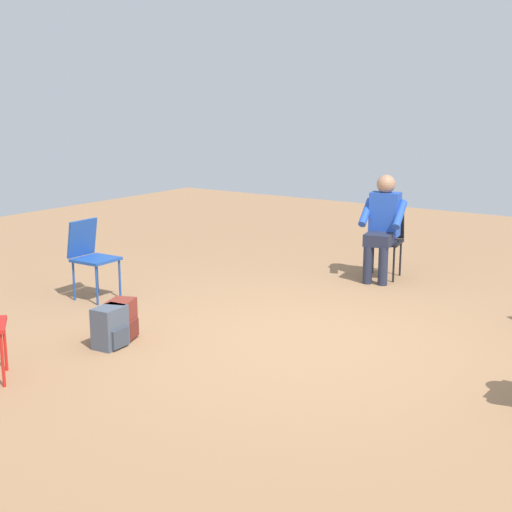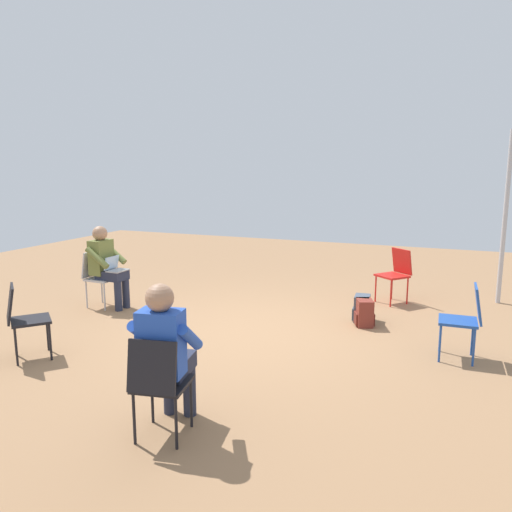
% 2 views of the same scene
% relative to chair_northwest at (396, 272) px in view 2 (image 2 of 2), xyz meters
% --- Properties ---
extents(ground_plane, '(16.11, 16.11, 0.00)m').
position_rel_chair_northwest_xyz_m(ground_plane, '(2.20, -1.62, -0.50)').
color(ground_plane, '#99704C').
extents(chair_northwest, '(0.58, 0.58, 0.85)m').
position_rel_chair_northwest_xyz_m(chair_northwest, '(0.00, 0.00, 0.00)').
color(chair_northwest, red).
rests_on(chair_northwest, ground).
extents(chair_south, '(0.41, 0.45, 0.85)m').
position_rel_chair_northwest_xyz_m(chair_south, '(1.92, -4.17, 0.00)').
color(chair_south, '#B7B7BC').
rests_on(chair_south, ground).
extents(chair_southeast, '(0.59, 0.58, 0.85)m').
position_rel_chair_northwest_xyz_m(chair_southeast, '(3.96, -3.51, 0.00)').
color(chair_southeast, black).
rests_on(chair_southeast, ground).
extents(chair_north, '(0.41, 0.45, 0.85)m').
position_rel_chair_northwest_xyz_m(chair_north, '(2.15, 0.99, 0.00)').
color(chair_north, '#1E4799').
rests_on(chair_north, ground).
extents(chair_east, '(0.50, 0.46, 0.85)m').
position_rel_chair_northwest_xyz_m(chair_east, '(4.83, -1.20, 0.00)').
color(chair_east, black).
rests_on(chair_east, ground).
extents(person_with_laptop, '(0.50, 0.53, 1.24)m').
position_rel_chair_northwest_xyz_m(person_with_laptop, '(1.93, -4.00, 0.20)').
color(person_with_laptop, '#23283D').
rests_on(person_with_laptop, ground).
extents(person_in_blue, '(0.56, 0.55, 1.24)m').
position_rel_chair_northwest_xyz_m(person_in_blue, '(4.67, -1.23, 0.20)').
color(person_in_blue, '#23283D').
rests_on(person_in_blue, ground).
extents(backpack_near_laptop_user, '(0.30, 0.27, 0.36)m').
position_rel_chair_northwest_xyz_m(backpack_near_laptop_user, '(1.15, -0.30, -0.34)').
color(backpack_near_laptop_user, '#475160').
rests_on(backpack_near_laptop_user, ground).
extents(backpack_by_empty_chair, '(0.33, 0.30, 0.36)m').
position_rel_chair_northwest_xyz_m(backpack_by_empty_chair, '(1.36, -0.23, -0.34)').
color(backpack_by_empty_chair, maroon).
rests_on(backpack_by_empty_chair, ground).
extents(tent_pole_far, '(0.07, 0.07, 2.66)m').
position_rel_chair_northwest_xyz_m(tent_pole_far, '(-0.58, 1.51, 0.84)').
color(tent_pole_far, '#B2B2B7').
rests_on(tent_pole_far, ground).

